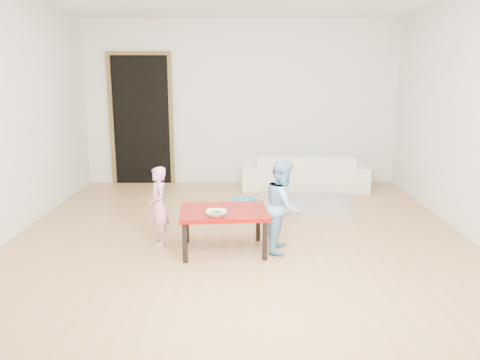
{
  "coord_description": "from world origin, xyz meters",
  "views": [
    {
      "loc": [
        0.02,
        -5.08,
        1.75
      ],
      "look_at": [
        0.0,
        -0.2,
        0.65
      ],
      "focal_mm": 35.0,
      "sensor_mm": 36.0,
      "label": 1
    }
  ],
  "objects_px": {
    "child_blue": "(283,206)",
    "bowl": "(216,213)",
    "basin": "(244,203)",
    "red_table": "(224,231)",
    "child_pink": "(158,206)",
    "sofa": "(305,171)"
  },
  "relations": [
    {
      "from": "sofa",
      "to": "red_table",
      "type": "bearing_deg",
      "value": 69.4
    },
    {
      "from": "child_blue",
      "to": "bowl",
      "type": "bearing_deg",
      "value": 119.54
    },
    {
      "from": "red_table",
      "to": "child_pink",
      "type": "height_order",
      "value": "child_pink"
    },
    {
      "from": "child_blue",
      "to": "basin",
      "type": "bearing_deg",
      "value": 23.84
    },
    {
      "from": "sofa",
      "to": "red_table",
      "type": "height_order",
      "value": "sofa"
    },
    {
      "from": "child_blue",
      "to": "basin",
      "type": "relative_size",
      "value": 2.59
    },
    {
      "from": "sofa",
      "to": "child_pink",
      "type": "height_order",
      "value": "child_pink"
    },
    {
      "from": "sofa",
      "to": "basin",
      "type": "bearing_deg",
      "value": 51.06
    },
    {
      "from": "bowl",
      "to": "child_blue",
      "type": "relative_size",
      "value": 0.22
    },
    {
      "from": "bowl",
      "to": "basin",
      "type": "xyz_separation_m",
      "value": [
        0.28,
        1.79,
        -0.4
      ]
    },
    {
      "from": "red_table",
      "to": "child_blue",
      "type": "distance_m",
      "value": 0.65
    },
    {
      "from": "bowl",
      "to": "child_pink",
      "type": "bearing_deg",
      "value": 148.04
    },
    {
      "from": "child_blue",
      "to": "basin",
      "type": "xyz_separation_m",
      "value": [
        -0.38,
        1.56,
        -0.41
      ]
    },
    {
      "from": "red_table",
      "to": "child_blue",
      "type": "bearing_deg",
      "value": 3.48
    },
    {
      "from": "bowl",
      "to": "basin",
      "type": "distance_m",
      "value": 1.86
    },
    {
      "from": "red_table",
      "to": "child_pink",
      "type": "bearing_deg",
      "value": 164.27
    },
    {
      "from": "bowl",
      "to": "child_blue",
      "type": "bearing_deg",
      "value": 19.47
    },
    {
      "from": "basin",
      "to": "child_pink",
      "type": "bearing_deg",
      "value": -122.7
    },
    {
      "from": "sofa",
      "to": "child_blue",
      "type": "distance_m",
      "value": 2.68
    },
    {
      "from": "red_table",
      "to": "bowl",
      "type": "relative_size",
      "value": 4.3
    },
    {
      "from": "basin",
      "to": "bowl",
      "type": "bearing_deg",
      "value": -98.74
    },
    {
      "from": "child_blue",
      "to": "basin",
      "type": "distance_m",
      "value": 1.66
    }
  ]
}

